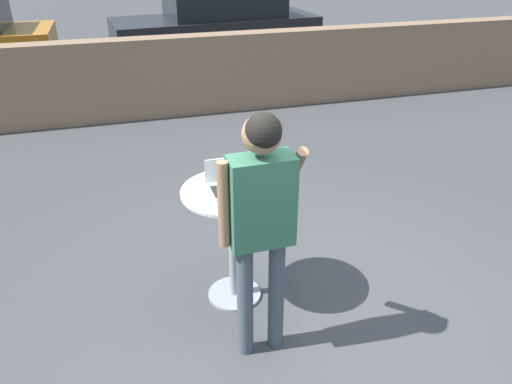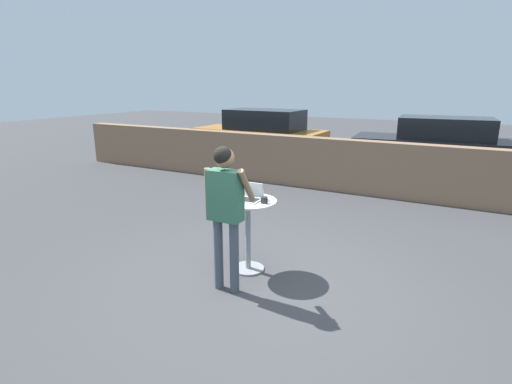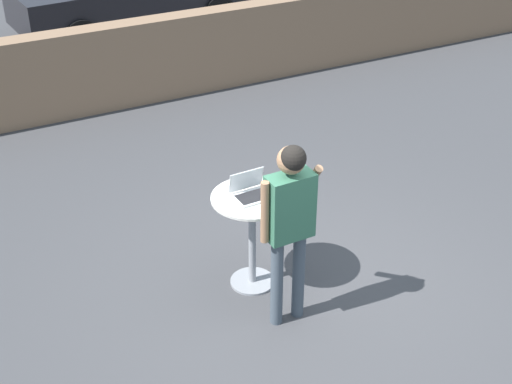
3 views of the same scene
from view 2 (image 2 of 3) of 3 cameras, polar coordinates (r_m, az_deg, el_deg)
The scene contains 8 objects.
ground_plane at distance 4.96m, azimuth 0.54°, elevation -14.07°, with size 50.00×50.00×0.00m, color #3D3D3F.
pavement_kerb at distance 9.31m, azimuth 15.30°, elevation 3.40°, with size 17.10×0.35×1.21m.
cafe_table at distance 5.23m, azimuth -1.16°, elevation -4.26°, with size 0.75×0.75×0.97m.
laptop at distance 5.14m, azimuth -1.09°, elevation -0.64°, with size 0.35×0.29×0.22m.
coffee_mug at distance 5.00m, azimuth 1.19°, elevation -1.15°, with size 0.12×0.09×0.08m.
standing_person at distance 4.58m, azimuth -4.45°, elevation -1.22°, with size 0.54×0.39×1.76m.
parked_car_near_street at distance 12.28m, azimuth 24.43°, elevation 6.18°, with size 4.47×2.04×1.54m.
parked_car_further_down at distance 13.84m, azimuth 0.67°, elevation 8.44°, with size 4.58×1.87×1.58m.
Camera 2 is at (2.01, -3.83, 2.43)m, focal length 28.00 mm.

